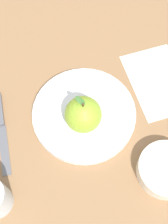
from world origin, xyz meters
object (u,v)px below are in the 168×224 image
object	(u,v)px
side_bowl	(166,169)
linen_napkin	(158,81)
dinner_plate	(84,114)
knife	(1,125)
apple	(83,114)

from	to	relation	value
side_bowl	linen_napkin	xyz separation A→B (m)	(0.17, -0.13, -0.02)
dinner_plate	linen_napkin	bearing A→B (deg)	-98.18
knife	dinner_plate	bearing A→B (deg)	-117.55
dinner_plate	apple	distance (m)	0.05
apple	linen_napkin	world-z (taller)	apple
dinner_plate	side_bowl	distance (m)	0.21
apple	linen_napkin	size ratio (longest dim) A/B	0.49
dinner_plate	linen_napkin	distance (m)	0.20
apple	knife	xyz separation A→B (m)	(0.10, 0.15, -0.05)
side_bowl	linen_napkin	bearing A→B (deg)	-37.66
apple	side_bowl	bearing A→B (deg)	-157.23
apple	side_bowl	xyz separation A→B (m)	(-0.18, -0.08, -0.04)
dinner_plate	side_bowl	size ratio (longest dim) A/B	1.98
side_bowl	knife	size ratio (longest dim) A/B	0.63
dinner_plate	apple	world-z (taller)	apple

